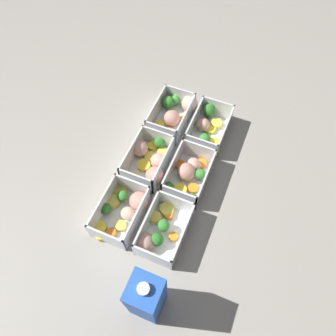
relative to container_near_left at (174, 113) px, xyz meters
The scene contains 8 objects.
ground_plane 0.20m from the container_near_left, 16.79° to the left, with size 4.00×4.00×0.00m, color gray.
container_near_left is the anchor object (origin of this frame).
container_near_center 0.19m from the container_near_left, ahead, with size 0.17×0.15×0.07m.
container_near_right 0.35m from the container_near_left, ahead, with size 0.18×0.13×0.07m.
container_far_left 0.12m from the container_near_left, 84.16° to the left, with size 0.16×0.11×0.07m.
container_far_center 0.22m from the container_near_left, 31.71° to the left, with size 0.16×0.11×0.07m.
container_far_right 0.39m from the container_near_left, 16.13° to the left, with size 0.16×0.12×0.07m.
juice_carton 0.56m from the container_near_left, 15.78° to the left, with size 0.07×0.07×0.20m.
Camera 1 is at (0.43, 0.18, 0.82)m, focal length 35.00 mm.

